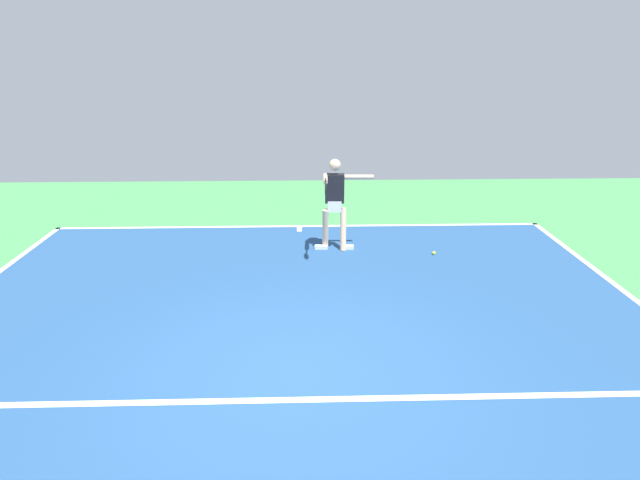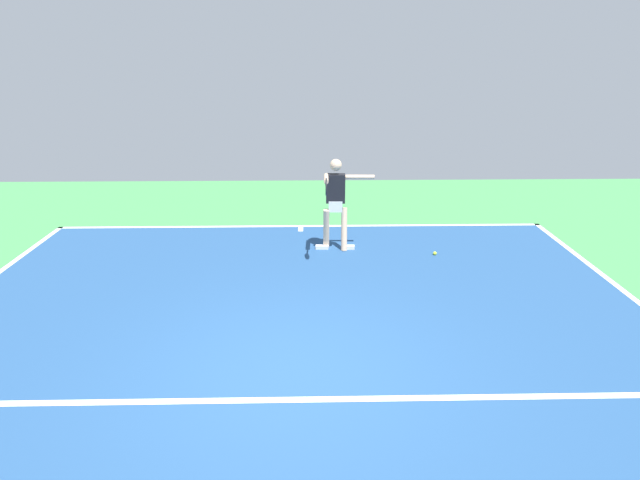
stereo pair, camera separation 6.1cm
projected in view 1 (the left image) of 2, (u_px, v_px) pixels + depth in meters
ground_plane at (297, 373)px, 6.35m from camera, size 19.59×19.59×0.00m
court_surface at (297, 373)px, 6.35m from camera, size 10.12×11.21×0.00m
court_line_baseline_near at (299, 226)px, 11.59m from camera, size 10.12×0.10×0.01m
court_line_service at (297, 400)px, 5.87m from camera, size 7.59×0.10×0.01m
court_line_centre_mark at (299, 229)px, 11.41m from camera, size 0.10×0.30×0.01m
tennis_player at (335, 199)px, 9.93m from camera, size 1.05×1.15×1.70m
tennis_ball_centre_court at (434, 253)px, 9.99m from camera, size 0.07×0.07×0.07m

